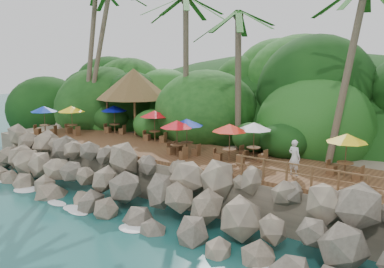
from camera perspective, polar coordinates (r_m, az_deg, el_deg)
The scene contains 11 objects.
ground at distance 20.02m, azimuth -10.49°, elevation -12.21°, with size 140.00×140.00×0.00m, color #19514F.
land_base at distance 32.26m, azimuth 10.61°, elevation -1.45°, with size 32.00×25.20×2.10m, color gray.
jungle_hill at distance 39.23m, azimuth 15.36°, elevation -1.07°, with size 44.80×28.00×15.40m, color #143811.
seawall at distance 20.94m, azimuth -6.57°, elevation -7.71°, with size 29.00×4.00×2.30m, color gray, non-canonical shape.
terrace at distance 23.61m, azimuth 0.00°, elevation -2.86°, with size 26.00×5.00×0.20m, color brown.
jungle_foliage at distance 31.62m, azimuth 9.75°, elevation -3.62°, with size 44.00×16.00×12.00m, color #143811, non-canonical shape.
foam_line at distance 20.20m, azimuth -9.86°, elevation -11.89°, with size 25.20×0.80×0.06m.
palapa at distance 30.74m, azimuth -8.10°, elevation 6.96°, with size 5.60×5.60×4.60m.
dining_clusters at distance 24.56m, azimuth -4.11°, elevation 1.87°, with size 22.16×5.07×2.02m.
railing at distance 17.60m, azimuth 17.99°, elevation -5.76°, with size 8.30×0.10×1.00m.
waiter at distance 19.58m, azimuth 14.05°, elevation -3.20°, with size 0.61×0.40×1.68m, color silver.
Camera 1 is at (13.63, -12.47, 7.73)m, focal length 38.36 mm.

